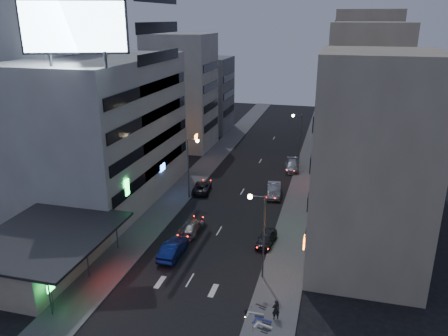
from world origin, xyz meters
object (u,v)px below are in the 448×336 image
(parked_car_right_near, at_px, (266,238))
(scooter_blue, at_px, (273,315))
(road_car_blue, at_px, (173,249))
(scooter_black_b, at_px, (267,302))
(scooter_black_a, at_px, (269,326))
(parked_car_left, at_px, (202,187))
(scooter_silver_a, at_px, (274,321))
(scooter_silver_b, at_px, (265,308))
(road_car_silver, at_px, (192,227))
(parked_car_right_far, at_px, (292,166))
(parked_car_right_mid, at_px, (274,190))
(person, at_px, (276,310))

(parked_car_right_near, height_order, scooter_blue, parked_car_right_near)
(road_car_blue, height_order, scooter_black_b, road_car_blue)
(road_car_blue, bearing_deg, scooter_black_a, 142.80)
(parked_car_left, distance_m, road_car_blue, 17.19)
(scooter_black_b, bearing_deg, road_car_blue, 79.14)
(scooter_silver_a, relative_size, scooter_silver_b, 0.98)
(road_car_silver, bearing_deg, scooter_blue, 131.08)
(parked_car_right_near, bearing_deg, parked_car_right_far, 95.78)
(scooter_blue, xyz_separation_m, scooter_black_b, (-0.68, 1.61, -0.11))
(parked_car_right_mid, distance_m, scooter_silver_a, 26.59)
(person, bearing_deg, scooter_black_b, -81.17)
(scooter_silver_a, bearing_deg, parked_car_right_mid, 25.43)
(road_car_silver, height_order, scooter_blue, scooter_blue)
(parked_car_right_mid, relative_size, person, 2.91)
(scooter_black_a, bearing_deg, person, 6.54)
(parked_car_right_near, distance_m, road_car_silver, 8.42)
(person, relative_size, scooter_blue, 0.85)
(parked_car_left, height_order, scooter_black_a, parked_car_left)
(parked_car_right_far, relative_size, scooter_black_a, 3.20)
(parked_car_right_far, xyz_separation_m, road_car_silver, (-8.40, -23.72, -0.07))
(scooter_black_a, distance_m, scooter_blue, 1.17)
(parked_car_right_mid, bearing_deg, parked_car_right_far, 75.93)
(parked_car_right_far, relative_size, person, 3.00)
(scooter_silver_b, bearing_deg, scooter_blue, -132.86)
(parked_car_right_mid, distance_m, scooter_blue, 25.86)
(road_car_silver, bearing_deg, parked_car_right_mid, -118.74)
(parked_car_left, xyz_separation_m, scooter_black_a, (13.40, -25.66, -0.05))
(road_car_silver, relative_size, scooter_black_b, 2.78)
(parked_car_right_mid, xyz_separation_m, person, (3.94, -25.22, 0.15))
(parked_car_right_mid, relative_size, scooter_silver_b, 2.45)
(parked_car_right_far, relative_size, scooter_blue, 2.54)
(parked_car_right_mid, height_order, scooter_silver_a, parked_car_right_mid)
(scooter_silver_b, bearing_deg, parked_car_right_mid, 7.98)
(person, bearing_deg, parked_car_right_near, -103.00)
(person, bearing_deg, scooter_silver_b, -46.60)
(parked_car_right_far, relative_size, scooter_silver_a, 2.58)
(parked_car_right_mid, relative_size, road_car_silver, 1.08)
(parked_car_right_far, bearing_deg, parked_car_right_mid, -102.89)
(road_car_blue, relative_size, scooter_blue, 2.39)
(parked_car_right_mid, bearing_deg, scooter_silver_a, -89.19)
(parked_car_right_far, bearing_deg, scooter_silver_b, -93.64)
(parked_car_right_far, xyz_separation_m, scooter_black_a, (2.47, -37.65, -0.13))
(scooter_silver_b, bearing_deg, parked_car_left, 29.21)
(road_car_blue, height_order, scooter_black_a, road_car_blue)
(parked_car_left, xyz_separation_m, scooter_silver_a, (13.63, -25.20, 0.06))
(road_car_blue, relative_size, scooter_black_a, 3.02)
(road_car_blue, distance_m, scooter_silver_b, 12.36)
(parked_car_right_far, relative_size, road_car_blue, 1.06)
(parked_car_right_far, height_order, road_car_silver, parked_car_right_far)
(parked_car_right_mid, relative_size, scooter_blue, 2.46)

